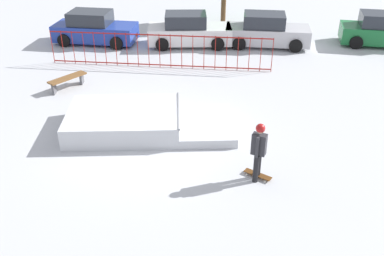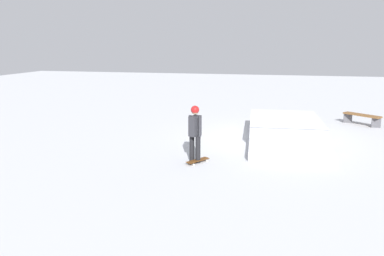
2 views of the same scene
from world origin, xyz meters
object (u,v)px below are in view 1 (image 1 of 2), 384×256
parked_car_blue (94,29)px  parked_car_white (189,31)px  skateboard (258,175)px  skater (259,148)px  park_bench (68,80)px  parked_car_green (383,31)px  parked_car_silver (266,31)px  skate_ramp (138,121)px

parked_car_blue → parked_car_white: size_ratio=1.03×
skateboard → parked_car_white: 11.58m
skater → park_bench: bearing=-18.7°
parked_car_white → parked_car_green: (9.66, 0.23, 0.00)m
skateboard → parked_car_blue: bearing=-24.6°
park_bench → skater: bearing=-41.1°
skater → parked_car_white: skater is taller
skater → parked_car_white: 11.65m
skater → parked_car_white: (-2.22, 11.43, -0.28)m
parked_car_white → parked_car_silver: same height
parked_car_white → parked_car_green: size_ratio=0.96×
parked_car_silver → park_bench: bearing=-141.2°
skate_ramp → parked_car_blue: parked_car_blue is taller
park_bench → parked_car_blue: bearing=91.9°
skate_ramp → parked_car_silver: 10.24m
parked_car_green → skater: bearing=-112.7°
park_bench → parked_car_green: 15.38m
skateboard → parked_car_green: 13.74m
parked_car_silver → parked_car_green: bearing=7.8°
skater → parked_car_silver: bearing=-75.8°
skate_ramp → skater: size_ratio=3.21×
skate_ramp → parked_car_silver: parked_car_silver is taller
park_bench → parked_car_white: bearing=50.0°
skate_ramp → parked_car_blue: (-3.42, 9.02, 0.41)m
park_bench → parked_car_green: bearing=21.8°
parked_car_blue → skateboard: bearing=-51.3°
skate_ramp → parked_car_blue: 9.65m
skate_ramp → parked_car_silver: size_ratio=1.30×
skateboard → parked_car_blue: (-7.06, 11.59, 0.65)m
parked_car_white → skateboard: bearing=-81.2°
skate_ramp → park_bench: size_ratio=3.72×
skateboard → parked_car_blue: parked_car_blue is taller
skater → parked_car_green: skater is taller
skater → parked_car_blue: 13.63m
skater → parked_car_silver: 11.58m
skate_ramp → park_bench: bearing=131.2°
parked_car_blue → parked_car_green: (14.46, -0.02, 0.00)m
parked_car_blue → parked_car_silver: same height
park_bench → parked_car_blue: parked_car_blue is taller
skater → park_bench: 9.07m
park_bench → skate_ramp: bearing=-45.4°
park_bench → parked_car_green: (14.27, 5.72, 0.37)m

